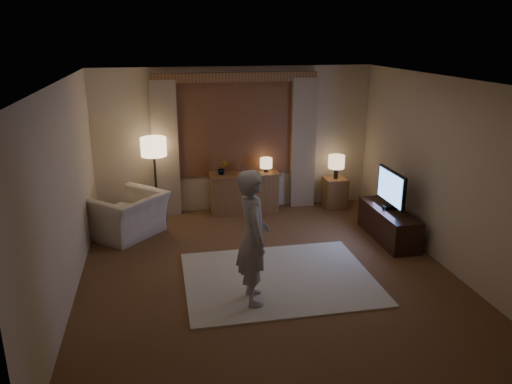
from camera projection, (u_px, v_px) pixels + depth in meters
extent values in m
cube|color=brown|center=(267.00, 274.00, 6.84)|extent=(5.00, 5.50, 0.02)
cube|color=silver|center=(269.00, 79.00, 6.04)|extent=(5.00, 5.50, 0.02)
cube|color=beige|center=(235.00, 140.00, 9.02)|extent=(5.00, 0.02, 2.60)
cube|color=beige|center=(345.00, 283.00, 3.86)|extent=(5.00, 0.02, 2.60)
cube|color=beige|center=(64.00, 195.00, 5.98)|extent=(0.02, 5.50, 2.60)
cube|color=beige|center=(445.00, 173.00, 6.90)|extent=(0.02, 5.50, 2.60)
cube|color=black|center=(235.00, 127.00, 8.91)|extent=(2.00, 0.01, 1.70)
cube|color=brown|center=(235.00, 127.00, 8.90)|extent=(2.08, 0.04, 1.78)
cube|color=tan|center=(166.00, 150.00, 8.72)|extent=(0.45, 0.12, 2.40)
cube|color=tan|center=(303.00, 144.00, 9.18)|extent=(0.45, 0.12, 2.40)
cube|color=brown|center=(235.00, 77.00, 8.59)|extent=(2.90, 0.14, 0.16)
cube|color=beige|center=(279.00, 278.00, 6.69)|extent=(2.50, 2.00, 0.02)
cube|color=brown|center=(244.00, 194.00, 9.09)|extent=(1.20, 0.40, 0.70)
cube|color=brown|center=(244.00, 170.00, 8.95)|extent=(0.16, 0.02, 0.20)
imported|color=#999999|center=(222.00, 168.00, 8.86)|extent=(0.17, 0.13, 0.30)
cylinder|color=black|center=(266.00, 171.00, 9.04)|extent=(0.08, 0.08, 0.12)
cylinder|color=#FFD199|center=(266.00, 163.00, 8.99)|extent=(0.22, 0.22, 0.18)
cylinder|color=black|center=(158.00, 219.00, 8.78)|extent=(0.31, 0.31, 0.03)
cylinder|color=black|center=(156.00, 188.00, 8.60)|extent=(0.04, 0.04, 1.18)
cylinder|color=#FFD199|center=(154.00, 147.00, 8.38)|extent=(0.43, 0.43, 0.31)
imported|color=beige|center=(128.00, 215.00, 8.01)|extent=(1.43, 1.44, 0.70)
cube|color=brown|center=(335.00, 193.00, 9.38)|extent=(0.40, 0.40, 0.56)
cylinder|color=black|center=(336.00, 173.00, 9.26)|extent=(0.08, 0.08, 0.20)
cylinder|color=#FFD199|center=(336.00, 162.00, 9.20)|extent=(0.30, 0.30, 0.24)
cube|color=black|center=(388.00, 224.00, 7.92)|extent=(0.45, 1.40, 0.50)
cube|color=black|center=(390.00, 208.00, 7.84)|extent=(0.21, 0.10, 0.06)
cube|color=black|center=(392.00, 187.00, 7.74)|extent=(0.05, 0.87, 0.53)
cube|color=#5B99F9|center=(390.00, 187.00, 7.73)|extent=(0.00, 0.81, 0.48)
imported|color=#B9B2AA|center=(253.00, 237.00, 5.88)|extent=(0.40, 0.60, 1.65)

